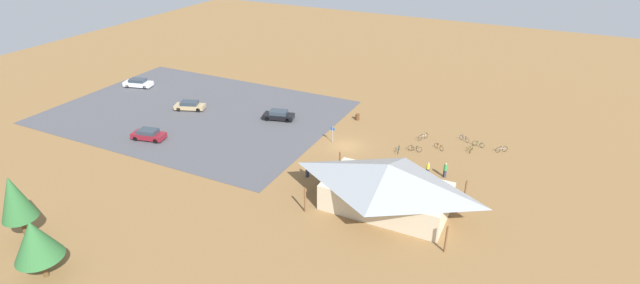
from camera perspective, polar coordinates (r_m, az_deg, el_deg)
ground at (r=61.39m, az=3.17°, el=-0.51°), size 160.00×160.00×0.00m
parking_lot_asphalt at (r=73.75m, az=-14.58°, el=3.46°), size 41.17×29.31×0.05m
bike_pavilion at (r=48.32m, az=8.00°, el=-5.00°), size 14.39×8.82×5.08m
trash_bin at (r=68.87m, az=4.49°, el=2.99°), size 0.60×0.60×0.90m
lot_sign at (r=61.78m, az=1.50°, el=1.17°), size 0.56×0.08×2.20m
pine_west at (r=45.27m, az=-30.86°, el=-10.00°), size 3.78×3.78×5.52m
pine_far_east at (r=50.34m, az=-32.65°, el=-5.65°), size 3.03×3.03×6.78m
bicycle_white_front_row at (r=64.34m, az=12.19°, el=0.62°), size 0.92×1.62×0.92m
bicycle_yellow_by_bin at (r=62.83m, az=17.60°, el=-0.76°), size 0.48×1.70×0.82m
bicycle_orange_edge_south at (r=62.22m, az=13.99°, el=-0.57°), size 1.37×0.92×0.75m
bicycle_teal_yard_center at (r=60.55m, az=9.35°, el=-0.88°), size 0.50×1.64×0.79m
bicycle_green_yard_front at (r=64.35m, az=18.36°, el=-0.24°), size 1.56×0.55×0.75m
bicycle_black_near_porch at (r=61.00m, az=11.24°, el=-0.79°), size 1.75×0.48×0.91m
bicycle_silver_lone_east at (r=63.88m, az=20.83°, el=-0.82°), size 1.33×1.10×0.82m
bicycle_blue_lone_west at (r=65.27m, az=16.83°, el=0.38°), size 1.41×0.96×0.74m
car_tan_far_end at (r=74.54m, az=-15.27°, el=4.21°), size 4.75×3.19×1.36m
car_maroon_inner_stall at (r=66.59m, az=-19.76°, el=0.85°), size 4.62×2.72×1.42m
car_white_second_row at (r=86.91m, az=-20.86°, el=6.59°), size 5.04×3.00×1.41m
car_black_aisle_side at (r=68.81m, az=-4.94°, el=3.21°), size 4.69×2.88×1.39m
visitor_crossing_yard at (r=55.91m, az=12.73°, el=-3.09°), size 0.36×0.40×1.62m
visitor_by_pavilion at (r=54.18m, az=-1.53°, el=-3.33°), size 0.37×0.40×1.73m
visitor_at_bikes at (r=55.90m, az=14.70°, el=-3.21°), size 0.39×0.40×1.82m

